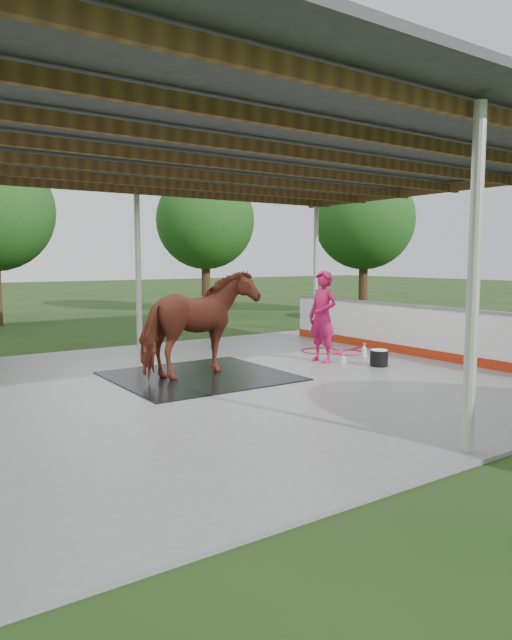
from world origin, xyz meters
TOP-DOWN VIEW (x-y plane):
  - ground at (0.00, 0.00)m, footprint 100.00×100.00m
  - concrete_slab at (0.00, 0.00)m, footprint 12.00×10.00m
  - pavilion_structure at (0.00, -0.00)m, footprint 12.60×10.60m
  - dasher_board at (4.60, 0.00)m, footprint 0.16×8.00m
  - tree_belt at (0.30, 0.90)m, footprint 28.00×28.00m
  - rubber_mat at (-0.54, 0.62)m, footprint 3.06×2.87m
  - horse at (-0.54, 0.62)m, footprint 2.48×1.55m
  - handler at (2.36, 0.52)m, footprint 0.54×0.75m
  - wash_bucket at (2.97, -0.52)m, footprint 0.37×0.37m
  - soap_bottle_a at (3.40, 0.32)m, footprint 0.15×0.15m
  - soap_bottle_b at (2.56, 0.08)m, footprint 0.13×0.13m
  - hose_coil at (3.40, 1.36)m, footprint 1.69×1.37m

SIDE VIEW (x-z plane):
  - ground at x=0.00m, z-range 0.00..0.00m
  - concrete_slab at x=0.00m, z-range 0.00..0.05m
  - rubber_mat at x=-0.54m, z-range 0.05..0.07m
  - hose_coil at x=3.40m, z-range 0.05..0.07m
  - soap_bottle_b at x=2.56m, z-range 0.05..0.26m
  - soap_bottle_a at x=3.40m, z-range 0.05..0.38m
  - wash_bucket at x=2.97m, z-range 0.05..0.39m
  - dasher_board at x=4.60m, z-range 0.02..1.17m
  - handler at x=2.36m, z-range 0.05..1.98m
  - horse at x=-0.54m, z-range 0.07..2.02m
  - tree_belt at x=0.30m, z-range 0.89..6.69m
  - pavilion_structure at x=0.00m, z-range 1.94..5.99m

